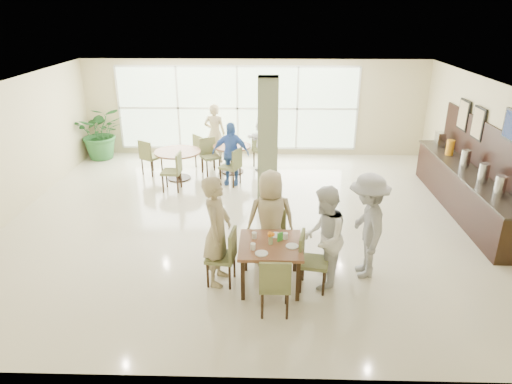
{
  "coord_description": "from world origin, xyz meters",
  "views": [
    {
      "loc": [
        0.41,
        -8.79,
        4.25
      ],
      "look_at": [
        0.2,
        -1.2,
        1.1
      ],
      "focal_mm": 32.0,
      "sensor_mm": 36.0,
      "label": 1
    }
  ],
  "objects_px": {
    "potted_plant": "(101,132)",
    "adult_a": "(231,154)",
    "round_table_right": "(232,153)",
    "teen_right": "(324,238)",
    "teen_far": "(271,219)",
    "main_table": "(271,249)",
    "teen_standing": "(367,226)",
    "round_table_left": "(178,157)",
    "adult_standing": "(215,133)",
    "buffet_counter": "(465,187)",
    "teen_left": "(217,231)",
    "adult_b": "(263,144)"
  },
  "relations": [
    {
      "from": "potted_plant",
      "to": "adult_a",
      "type": "height_order",
      "value": "adult_a"
    },
    {
      "from": "round_table_right",
      "to": "adult_a",
      "type": "height_order",
      "value": "adult_a"
    },
    {
      "from": "teen_right",
      "to": "teen_far",
      "type": "bearing_deg",
      "value": -115.33
    },
    {
      "from": "main_table",
      "to": "teen_standing",
      "type": "relative_size",
      "value": 0.55
    },
    {
      "from": "round_table_left",
      "to": "teen_far",
      "type": "xyz_separation_m",
      "value": [
        2.38,
        -4.11,
        0.26
      ]
    },
    {
      "from": "round_table_left",
      "to": "potted_plant",
      "type": "height_order",
      "value": "potted_plant"
    },
    {
      "from": "teen_standing",
      "to": "adult_standing",
      "type": "xyz_separation_m",
      "value": [
        -3.14,
        5.85,
        -0.05
      ]
    },
    {
      "from": "round_table_right",
      "to": "buffet_counter",
      "type": "bearing_deg",
      "value": -24.19
    },
    {
      "from": "round_table_right",
      "to": "teen_far",
      "type": "bearing_deg",
      "value": -77.67
    },
    {
      "from": "teen_standing",
      "to": "adult_a",
      "type": "bearing_deg",
      "value": -148.66
    },
    {
      "from": "potted_plant",
      "to": "adult_a",
      "type": "relative_size",
      "value": 0.98
    },
    {
      "from": "teen_far",
      "to": "teen_standing",
      "type": "height_order",
      "value": "teen_standing"
    },
    {
      "from": "buffet_counter",
      "to": "teen_far",
      "type": "bearing_deg",
      "value": -151.54
    },
    {
      "from": "teen_far",
      "to": "teen_left",
      "type": "bearing_deg",
      "value": 26.57
    },
    {
      "from": "round_table_left",
      "to": "round_table_right",
      "type": "distance_m",
      "value": 1.46
    },
    {
      "from": "round_table_right",
      "to": "adult_b",
      "type": "height_order",
      "value": "adult_b"
    },
    {
      "from": "round_table_left",
      "to": "teen_right",
      "type": "relative_size",
      "value": 0.7
    },
    {
      "from": "adult_a",
      "to": "teen_far",
      "type": "bearing_deg",
      "value": -70.06
    },
    {
      "from": "main_table",
      "to": "adult_a",
      "type": "xyz_separation_m",
      "value": [
        -0.99,
        4.5,
        0.13
      ]
    },
    {
      "from": "buffet_counter",
      "to": "adult_b",
      "type": "xyz_separation_m",
      "value": [
        -4.41,
        2.31,
        0.24
      ]
    },
    {
      "from": "teen_right",
      "to": "teen_standing",
      "type": "relative_size",
      "value": 0.94
    },
    {
      "from": "round_table_right",
      "to": "teen_left",
      "type": "height_order",
      "value": "teen_left"
    },
    {
      "from": "teen_far",
      "to": "teen_standing",
      "type": "relative_size",
      "value": 0.95
    },
    {
      "from": "round_table_left",
      "to": "adult_b",
      "type": "distance_m",
      "value": 2.26
    },
    {
      "from": "main_table",
      "to": "buffet_counter",
      "type": "relative_size",
      "value": 0.21
    },
    {
      "from": "adult_standing",
      "to": "round_table_left",
      "type": "bearing_deg",
      "value": 68.42
    },
    {
      "from": "main_table",
      "to": "adult_standing",
      "type": "distance_m",
      "value": 6.42
    },
    {
      "from": "main_table",
      "to": "adult_a",
      "type": "distance_m",
      "value": 4.61
    },
    {
      "from": "teen_left",
      "to": "teen_far",
      "type": "relative_size",
      "value": 1.07
    },
    {
      "from": "adult_standing",
      "to": "teen_far",
      "type": "bearing_deg",
      "value": 113.78
    },
    {
      "from": "buffet_counter",
      "to": "teen_right",
      "type": "distance_m",
      "value": 4.5
    },
    {
      "from": "teen_left",
      "to": "teen_standing",
      "type": "xyz_separation_m",
      "value": [
        2.41,
        0.28,
        -0.02
      ]
    },
    {
      "from": "teen_standing",
      "to": "adult_standing",
      "type": "distance_m",
      "value": 6.64
    },
    {
      "from": "main_table",
      "to": "teen_far",
      "type": "distance_m",
      "value": 0.72
    },
    {
      "from": "round_table_left",
      "to": "round_table_right",
      "type": "height_order",
      "value": "same"
    },
    {
      "from": "potted_plant",
      "to": "adult_standing",
      "type": "xyz_separation_m",
      "value": [
        3.35,
        -0.23,
        0.07
      ]
    },
    {
      "from": "teen_standing",
      "to": "adult_b",
      "type": "relative_size",
      "value": 1.13
    },
    {
      "from": "main_table",
      "to": "adult_a",
      "type": "bearing_deg",
      "value": 102.37
    },
    {
      "from": "round_table_right",
      "to": "teen_standing",
      "type": "height_order",
      "value": "teen_standing"
    },
    {
      "from": "main_table",
      "to": "teen_right",
      "type": "distance_m",
      "value": 0.86
    },
    {
      "from": "round_table_right",
      "to": "teen_left",
      "type": "relative_size",
      "value": 0.55
    },
    {
      "from": "potted_plant",
      "to": "teen_right",
      "type": "height_order",
      "value": "teen_right"
    },
    {
      "from": "teen_far",
      "to": "potted_plant",
      "type": "bearing_deg",
      "value": -58.3
    },
    {
      "from": "teen_right",
      "to": "adult_a",
      "type": "xyz_separation_m",
      "value": [
        -1.82,
        4.44,
        -0.05
      ]
    },
    {
      "from": "round_table_left",
      "to": "buffet_counter",
      "type": "height_order",
      "value": "buffet_counter"
    },
    {
      "from": "round_table_left",
      "to": "adult_a",
      "type": "height_order",
      "value": "adult_a"
    },
    {
      "from": "potted_plant",
      "to": "teen_right",
      "type": "xyz_separation_m",
      "value": [
        5.75,
        -6.4,
        0.07
      ]
    },
    {
      "from": "main_table",
      "to": "teen_right",
      "type": "height_order",
      "value": "teen_right"
    },
    {
      "from": "teen_far",
      "to": "adult_a",
      "type": "bearing_deg",
      "value": -84.24
    },
    {
      "from": "buffet_counter",
      "to": "teen_far",
      "type": "distance_m",
      "value": 4.82
    }
  ]
}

